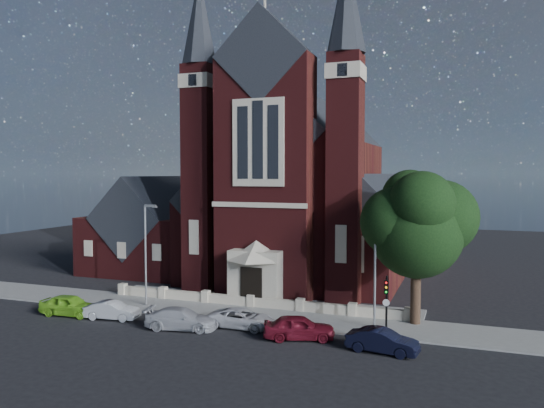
{
  "coord_description": "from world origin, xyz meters",
  "views": [
    {
      "loc": [
        15.63,
        -31.47,
        10.51
      ],
      "look_at": [
        -0.3,
        12.0,
        7.85
      ],
      "focal_mm": 35.0,
      "sensor_mm": 36.0,
      "label": 1
    }
  ],
  "objects": [
    {
      "name": "ground",
      "position": [
        0.0,
        15.0,
        0.0
      ],
      "size": [
        120.0,
        120.0,
        0.0
      ],
      "primitive_type": "plane",
      "color": "black",
      "rests_on": "ground"
    },
    {
      "name": "car_dark_red",
      "position": [
        5.86,
        0.18,
        0.77
      ],
      "size": [
        4.87,
        3.15,
        1.54
      ],
      "primitive_type": "imported",
      "rotation": [
        0.0,
        0.0,
        1.89
      ],
      "color": "maroon",
      "rests_on": "ground"
    },
    {
      "name": "traffic_signal",
      "position": [
        11.0,
        2.43,
        2.58
      ],
      "size": [
        0.28,
        0.42,
        4.0
      ],
      "color": "black",
      "rests_on": "ground"
    },
    {
      "name": "car_silver_a",
      "position": [
        -8.2,
        -0.05,
        0.65
      ],
      "size": [
        4.12,
        1.96,
        1.3
      ],
      "primitive_type": "imported",
      "rotation": [
        0.0,
        0.0,
        1.72
      ],
      "color": "#A0A4A7",
      "rests_on": "ground"
    },
    {
      "name": "parish_hall",
      "position": [
        -16.0,
        18.0,
        4.01
      ],
      "size": [
        12.0,
        12.2,
        10.24
      ],
      "color": "#451213",
      "rests_on": "ground"
    },
    {
      "name": "car_silver_b",
      "position": [
        -2.26,
        -0.48,
        0.71
      ],
      "size": [
        5.2,
        2.86,
        1.43
      ],
      "primitive_type": "imported",
      "rotation": [
        0.0,
        0.0,
        1.75
      ],
      "color": "#B1B3B9",
      "rests_on": "ground"
    },
    {
      "name": "car_white_suv",
      "position": [
        1.44,
        1.25,
        0.65
      ],
      "size": [
        4.66,
        2.17,
        1.29
      ],
      "primitive_type": "imported",
      "rotation": [
        0.0,
        0.0,
        1.56
      ],
      "color": "silver",
      "rests_on": "ground"
    },
    {
      "name": "forecourt_paving",
      "position": [
        0.0,
        8.5,
        0.0
      ],
      "size": [
        26.0,
        3.0,
        0.14
      ],
      "primitive_type": "cube",
      "color": "slate",
      "rests_on": "ground"
    },
    {
      "name": "church",
      "position": [
        -0.0,
        22.94,
        8.19
      ],
      "size": [
        20.01,
        34.9,
        29.2
      ],
      "color": "#451213",
      "rests_on": "ground"
    },
    {
      "name": "street_tree",
      "position": [
        12.6,
        5.71,
        6.96
      ],
      "size": [
        6.4,
        6.6,
        10.7
      ],
      "color": "black",
      "rests_on": "ground"
    },
    {
      "name": "street_lamp_left",
      "position": [
        -7.91,
        4.0,
        4.6
      ],
      "size": [
        1.16,
        0.22,
        8.09
      ],
      "color": "gray",
      "rests_on": "ground"
    },
    {
      "name": "street_lamp_right",
      "position": [
        10.09,
        4.0,
        4.6
      ],
      "size": [
        1.16,
        0.22,
        8.09
      ],
      "color": "gray",
      "rests_on": "ground"
    },
    {
      "name": "car_navy",
      "position": [
        11.2,
        -0.54,
        0.69
      ],
      "size": [
        4.37,
        1.98,
        1.39
      ],
      "primitive_type": "imported",
      "rotation": [
        0.0,
        0.0,
        1.45
      ],
      "color": "black",
      "rests_on": "ground"
    },
    {
      "name": "forecourt_wall",
      "position": [
        0.0,
        6.5,
        0.0
      ],
      "size": [
        24.0,
        0.4,
        0.9
      ],
      "primitive_type": "cube",
      "color": "#B1A28C",
      "rests_on": "ground"
    },
    {
      "name": "car_lime_van",
      "position": [
        -11.8,
        -0.26,
        0.77
      ],
      "size": [
        4.64,
        2.11,
        1.55
      ],
      "primitive_type": "imported",
      "rotation": [
        0.0,
        0.0,
        1.63
      ],
      "color": "#76C327",
      "rests_on": "ground"
    },
    {
      "name": "pavement_strip",
      "position": [
        0.0,
        4.5,
        0.0
      ],
      "size": [
        60.0,
        5.0,
        0.12
      ],
      "primitive_type": "cube",
      "color": "slate",
      "rests_on": "ground"
    }
  ]
}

